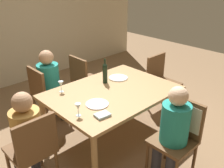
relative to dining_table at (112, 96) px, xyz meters
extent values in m
plane|color=#846647|center=(0.00, 0.00, -0.67)|extent=(10.00, 10.00, 0.00)
cube|color=beige|center=(0.00, 2.80, 0.68)|extent=(6.40, 0.12, 2.70)
cube|color=#A87F51|center=(0.00, 0.00, 0.06)|extent=(1.65, 1.19, 0.04)
cylinder|color=#A87F51|center=(-0.75, -0.53, -0.32)|extent=(0.07, 0.07, 0.70)
cylinder|color=#A87F51|center=(0.75, -0.53, -0.32)|extent=(0.07, 0.07, 0.70)
cylinder|color=#A87F51|center=(-0.75, 0.53, -0.32)|extent=(0.07, 0.07, 0.70)
cylinder|color=#A87F51|center=(0.75, 0.53, -0.32)|extent=(0.07, 0.07, 0.70)
cylinder|color=brown|center=(-0.19, -0.79, -0.45)|extent=(0.04, 0.04, 0.44)
cylinder|color=brown|center=(0.19, -1.17, -0.45)|extent=(0.04, 0.04, 0.44)
cylinder|color=brown|center=(0.19, -0.79, -0.45)|extent=(0.04, 0.04, 0.44)
cube|color=brown|center=(0.00, -0.98, -0.21)|extent=(0.44, 0.44, 0.04)
cube|color=brown|center=(0.20, -0.98, 0.03)|extent=(0.04, 0.44, 0.44)
cube|color=beige|center=(0.20, -0.98, 0.05)|extent=(0.07, 0.40, 0.31)
cylinder|color=brown|center=(-0.18, 1.17, -0.45)|extent=(0.04, 0.04, 0.44)
cylinder|color=brown|center=(-0.18, 0.79, -0.45)|extent=(0.04, 0.04, 0.44)
cylinder|color=brown|center=(-0.56, 1.17, -0.45)|extent=(0.04, 0.04, 0.44)
cylinder|color=brown|center=(-0.56, 0.79, -0.45)|extent=(0.04, 0.04, 0.44)
cube|color=brown|center=(-0.37, 0.98, -0.21)|extent=(0.44, 0.44, 0.04)
cube|color=brown|center=(-0.57, 0.98, 0.03)|extent=(0.04, 0.44, 0.44)
cylinder|color=brown|center=(-1.39, 0.19, -0.45)|extent=(0.04, 0.04, 0.44)
cylinder|color=brown|center=(-1.01, 0.19, -0.45)|extent=(0.04, 0.04, 0.44)
cylinder|color=brown|center=(-1.01, -0.19, -0.45)|extent=(0.04, 0.04, 0.44)
cube|color=brown|center=(-1.20, 0.00, -0.21)|extent=(0.44, 0.44, 0.04)
cube|color=brown|center=(-1.20, -0.20, 0.03)|extent=(0.44, 0.04, 0.44)
cylinder|color=brown|center=(1.39, -0.19, -0.45)|extent=(0.04, 0.04, 0.44)
cylinder|color=brown|center=(1.01, -0.19, -0.45)|extent=(0.04, 0.04, 0.44)
cylinder|color=brown|center=(1.39, 0.19, -0.45)|extent=(0.04, 0.04, 0.44)
cylinder|color=brown|center=(1.01, 0.19, -0.45)|extent=(0.04, 0.04, 0.44)
cube|color=brown|center=(1.20, 0.00, -0.21)|extent=(0.44, 0.44, 0.04)
cube|color=brown|center=(1.20, 0.20, 0.03)|extent=(0.44, 0.04, 0.44)
cylinder|color=brown|center=(0.56, 1.17, -0.45)|extent=(0.04, 0.04, 0.44)
cylinder|color=brown|center=(0.56, 0.79, -0.45)|extent=(0.04, 0.04, 0.44)
cylinder|color=brown|center=(0.18, 1.17, -0.45)|extent=(0.04, 0.04, 0.44)
cylinder|color=brown|center=(0.18, 0.79, -0.45)|extent=(0.04, 0.04, 0.44)
cube|color=brown|center=(0.37, 0.98, -0.21)|extent=(0.44, 0.44, 0.04)
cube|color=brown|center=(0.17, 0.98, 0.03)|extent=(0.04, 0.44, 0.44)
cylinder|color=#33333D|center=(-0.14, -0.88, -0.44)|extent=(0.11, 0.11, 0.46)
cylinder|color=teal|center=(0.00, -0.98, 0.03)|extent=(0.31, 0.31, 0.47)
sphere|color=beige|center=(0.00, -0.98, 0.37)|extent=(0.21, 0.21, 0.21)
cylinder|color=#33333D|center=(-0.22, 1.07, -0.44)|extent=(0.12, 0.12, 0.46)
cylinder|color=#33333D|center=(-0.22, 0.88, -0.44)|extent=(0.12, 0.12, 0.46)
cylinder|color=teal|center=(-0.37, 0.98, 0.04)|extent=(0.32, 0.32, 0.49)
sphere|color=tan|center=(-0.37, 0.98, 0.38)|extent=(0.21, 0.21, 0.21)
cylinder|color=#33333D|center=(-1.30, 0.14, -0.44)|extent=(0.11, 0.11, 0.46)
cylinder|color=#33333D|center=(-1.11, 0.14, -0.44)|extent=(0.11, 0.11, 0.46)
cylinder|color=tan|center=(-1.20, 0.00, 0.03)|extent=(0.31, 0.31, 0.47)
sphere|color=tan|center=(-1.20, 0.00, 0.36)|extent=(0.20, 0.20, 0.20)
cylinder|color=black|center=(0.11, 0.26, 0.19)|extent=(0.07, 0.07, 0.24)
sphere|color=black|center=(0.11, 0.26, 0.32)|extent=(0.07, 0.07, 0.07)
cylinder|color=black|center=(0.11, 0.26, 0.38)|extent=(0.03, 0.03, 0.10)
cylinder|color=silver|center=(-0.49, 0.44, 0.08)|extent=(0.06, 0.06, 0.00)
cylinder|color=silver|center=(-0.49, 0.44, 0.11)|extent=(0.01, 0.01, 0.07)
cone|color=silver|center=(-0.49, 0.44, 0.19)|extent=(0.07, 0.07, 0.07)
cylinder|color=silver|center=(-0.69, -0.19, 0.08)|extent=(0.06, 0.06, 0.00)
cylinder|color=silver|center=(-0.69, -0.19, 0.11)|extent=(0.01, 0.01, 0.07)
cone|color=silver|center=(-0.69, -0.19, 0.19)|extent=(0.07, 0.07, 0.07)
cylinder|color=silver|center=(0.36, 0.24, 0.08)|extent=(0.28, 0.28, 0.01)
cylinder|color=white|center=(-0.38, -0.14, 0.08)|extent=(0.27, 0.27, 0.01)
cube|color=#ADC6D6|center=(-0.51, -0.38, 0.09)|extent=(0.17, 0.14, 0.03)
camera|label=1|loc=(-2.04, -2.15, 1.54)|focal=40.30mm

